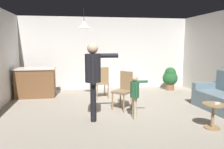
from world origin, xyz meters
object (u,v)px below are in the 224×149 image
spare_remote_on_table (217,103)px  dining_chair_by_counter (102,81)px  kitchen_counter (36,82)px  dining_chair_near_wall (124,89)px  potted_plant_corner (170,78)px  side_table_by_couch (213,113)px  person_adult (94,73)px  person_child (135,92)px

spare_remote_on_table → dining_chair_by_counter: bearing=124.6°
kitchen_counter → dining_chair_near_wall: size_ratio=1.26×
dining_chair_near_wall → dining_chair_by_counter: bearing=-23.5°
kitchen_counter → potted_plant_corner: kitchen_counter is taller
side_table_by_couch → dining_chair_near_wall: (-1.51, 1.62, 0.22)m
kitchen_counter → dining_chair_near_wall: (2.54, -1.74, 0.07)m
dining_chair_near_wall → spare_remote_on_table: dining_chair_near_wall is taller
kitchen_counter → potted_plant_corner: 4.77m
person_adult → spare_remote_on_table: size_ratio=13.41×
person_adult → dining_chair_near_wall: (0.85, 0.73, -0.54)m
side_table_by_couch → dining_chair_near_wall: bearing=133.1°
dining_chair_by_counter → dining_chair_near_wall: (0.44, -1.26, 0.00)m
person_child → dining_chair_by_counter: person_child is taller
kitchen_counter → spare_remote_on_table: 5.33m
dining_chair_near_wall → spare_remote_on_table: (1.56, -1.65, -0.01)m
person_child → dining_chair_near_wall: person_child is taller
person_child → potted_plant_corner: bearing=142.0°
kitchen_counter → dining_chair_by_counter: bearing=-13.0°
person_child → dining_chair_near_wall: (-0.09, 0.80, -0.09)m
dining_chair_by_counter → side_table_by_couch: bearing=-66.6°
kitchen_counter → dining_chair_near_wall: bearing=-34.4°
person_adult → dining_chair_near_wall: size_ratio=1.74×
dining_chair_by_counter → potted_plant_corner: (2.66, 0.82, -0.08)m
person_adult → person_child: person_adult is taller
kitchen_counter → person_child: 3.66m
dining_chair_near_wall → potted_plant_corner: (2.22, 2.08, -0.08)m
side_table_by_couch → spare_remote_on_table: size_ratio=4.00×
dining_chair_by_counter → potted_plant_corner: bearing=6.2°
person_adult → side_table_by_couch: bearing=72.7°
side_table_by_couch → person_adult: bearing=159.4°
potted_plant_corner → person_child: bearing=-126.5°
side_table_by_couch → dining_chair_by_counter: (-1.96, 2.87, 0.22)m
person_adult → person_child: 1.04m
side_table_by_couch → kitchen_counter: bearing=140.4°
side_table_by_couch → spare_remote_on_table: bearing=-36.5°
kitchen_counter → person_child: size_ratio=1.24×
potted_plant_corner → spare_remote_on_table: size_ratio=6.55×
person_adult → dining_chair_by_counter: 2.10m
side_table_by_couch → person_child: bearing=150.1°
person_adult → person_child: size_ratio=1.72×
person_adult → potted_plant_corner: 4.20m
potted_plant_corner → spare_remote_on_table: bearing=-100.0°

